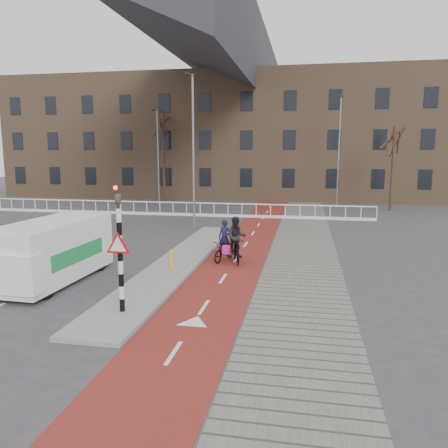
# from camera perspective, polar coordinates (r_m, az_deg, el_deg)

# --- Properties ---
(ground) EXTENTS (120.00, 120.00, 0.00)m
(ground) POSITION_cam_1_polar(r_m,az_deg,el_deg) (14.35, -7.64, -9.02)
(ground) COLOR #38383A
(ground) RESTS_ON ground
(bike_lane) EXTENTS (2.50, 60.00, 0.01)m
(bike_lane) POSITION_cam_1_polar(r_m,az_deg,el_deg) (23.52, 3.50, -1.68)
(bike_lane) COLOR maroon
(bike_lane) RESTS_ON ground
(sidewalk) EXTENTS (3.00, 60.00, 0.01)m
(sidewalk) POSITION_cam_1_polar(r_m,az_deg,el_deg) (23.35, 10.34, -1.90)
(sidewalk) COLOR slate
(sidewalk) RESTS_ON ground
(curb_island) EXTENTS (1.80, 16.00, 0.12)m
(curb_island) POSITION_cam_1_polar(r_m,az_deg,el_deg) (18.20, -5.80, -4.82)
(curb_island) COLOR gray
(curb_island) RESTS_ON ground
(traffic_signal) EXTENTS (0.80, 0.80, 3.68)m
(traffic_signal) POSITION_cam_1_polar(r_m,az_deg,el_deg) (12.22, -13.48, -2.78)
(traffic_signal) COLOR black
(traffic_signal) RESTS_ON curb_island
(bollard) EXTENTS (0.12, 0.12, 0.71)m
(bollard) POSITION_cam_1_polar(r_m,az_deg,el_deg) (16.86, -6.88, -4.53)
(bollard) COLOR #F7A40D
(bollard) RESTS_ON curb_island
(cyclist_near) EXTENTS (1.03, 1.73, 1.73)m
(cyclist_near) POSITION_cam_1_polar(r_m,az_deg,el_deg) (18.21, 0.07, -3.06)
(cyclist_near) COLOR black
(cyclist_near) RESTS_ON bike_lane
(cyclist_far) EXTENTS (0.96, 1.84, 1.91)m
(cyclist_far) POSITION_cam_1_polar(r_m,az_deg,el_deg) (17.86, 1.63, -2.61)
(cyclist_far) COLOR black
(cyclist_far) RESTS_ON bike_lane
(van) EXTENTS (2.18, 5.06, 2.15)m
(van) POSITION_cam_1_polar(r_m,az_deg,el_deg) (16.37, -21.53, -3.20)
(van) COLOR white
(van) RESTS_ON ground
(railing) EXTENTS (28.00, 0.10, 0.99)m
(railing) POSITION_cam_1_polar(r_m,az_deg,el_deg) (31.61, -6.65, 1.67)
(railing) COLOR silver
(railing) RESTS_ON ground
(townhouse_row) EXTENTS (46.00, 10.00, 15.90)m
(townhouse_row) POSITION_cam_1_polar(r_m,az_deg,el_deg) (45.63, 1.38, 13.52)
(townhouse_row) COLOR #7F6047
(townhouse_row) RESTS_ON ground
(tree_mid) EXTENTS (0.27, 0.27, 7.96)m
(tree_mid) POSITION_cam_1_polar(r_m,az_deg,el_deg) (40.91, -7.89, 8.54)
(tree_mid) COLOR #332016
(tree_mid) RESTS_ON ground
(tree_right) EXTENTS (0.22, 0.22, 6.48)m
(tree_right) POSITION_cam_1_polar(r_m,az_deg,el_deg) (36.26, 21.15, 6.74)
(tree_right) COLOR #332016
(tree_right) RESTS_ON ground
(streetlight_near) EXTENTS (0.12, 0.12, 8.79)m
(streetlight_near) POSITION_cam_1_polar(r_m,az_deg,el_deg) (25.28, -4.02, 9.09)
(streetlight_near) COLOR slate
(streetlight_near) RESTS_ON ground
(streetlight_left) EXTENTS (0.12, 0.12, 8.02)m
(streetlight_left) POSITION_cam_1_polar(r_m,az_deg,el_deg) (37.70, -8.60, 8.51)
(streetlight_left) COLOR slate
(streetlight_left) RESTS_ON ground
(streetlight_right) EXTENTS (0.12, 0.12, 8.93)m
(streetlight_right) POSITION_cam_1_polar(r_m,az_deg,el_deg) (36.95, 14.76, 9.00)
(streetlight_right) COLOR slate
(streetlight_right) RESTS_ON ground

